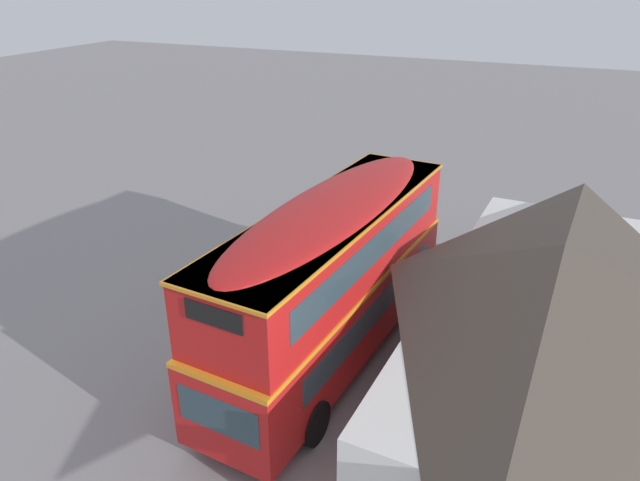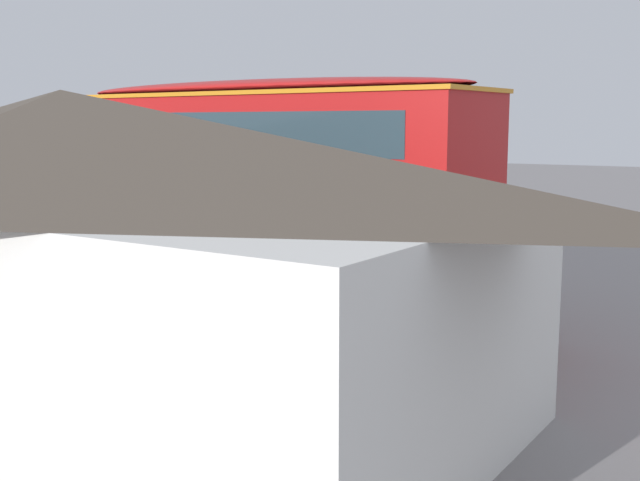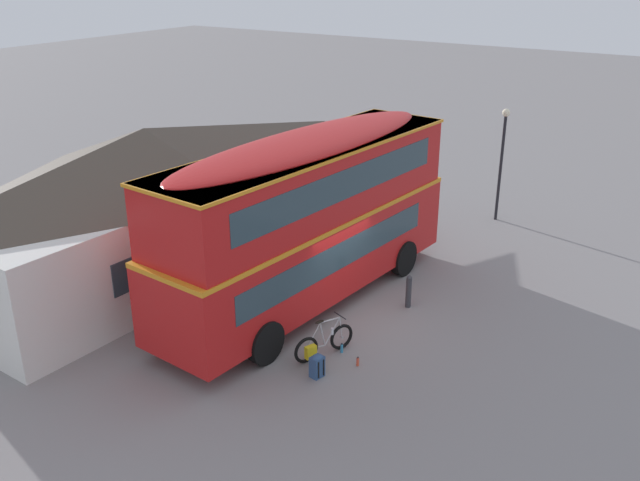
# 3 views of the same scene
# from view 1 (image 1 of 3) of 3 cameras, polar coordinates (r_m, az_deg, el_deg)

# --- Properties ---
(ground_plane) EXTENTS (120.00, 120.00, 0.00)m
(ground_plane) POSITION_cam_1_polar(r_m,az_deg,el_deg) (17.82, -2.95, -9.55)
(ground_plane) COLOR gray
(double_decker_bus) EXTENTS (10.40, 3.42, 4.79)m
(double_decker_bus) POSITION_cam_1_polar(r_m,az_deg,el_deg) (15.69, 1.25, -3.37)
(double_decker_bus) COLOR black
(double_decker_bus) RESTS_ON ground
(touring_bicycle) EXTENTS (1.66, 0.75, 1.01)m
(touring_bicycle) POSITION_cam_1_polar(r_m,az_deg,el_deg) (19.32, -1.47, -5.22)
(touring_bicycle) COLOR black
(touring_bicycle) RESTS_ON ground
(backpack_on_ground) EXTENTS (0.35, 0.34, 0.57)m
(backpack_on_ground) POSITION_cam_1_polar(r_m,az_deg,el_deg) (20.12, -1.43, -4.14)
(backpack_on_ground) COLOR #2D4C7A
(backpack_on_ground) RESTS_ON ground
(water_bottle_blue_sports) EXTENTS (0.07, 0.07, 0.26)m
(water_bottle_blue_sports) POSITION_cam_1_polar(r_m,az_deg,el_deg) (19.24, -2.80, -6.25)
(water_bottle_blue_sports) COLOR #338CBF
(water_bottle_blue_sports) RESTS_ON ground
(water_bottle_red_squeeze) EXTENTS (0.07, 0.07, 0.24)m
(water_bottle_red_squeeze) POSITION_cam_1_polar(r_m,az_deg,el_deg) (19.73, -4.07, -5.45)
(water_bottle_red_squeeze) COLOR #D84C33
(water_bottle_red_squeeze) RESTS_ON ground
(pub_building) EXTENTS (13.51, 6.54, 4.39)m
(pub_building) POSITION_cam_1_polar(r_m,az_deg,el_deg) (15.43, 21.51, -7.58)
(pub_building) COLOR silver
(pub_building) RESTS_ON ground
(kerb_bollard) EXTENTS (0.16, 0.16, 0.97)m
(kerb_bollard) POSITION_cam_1_polar(r_m,az_deg,el_deg) (16.94, -8.47, -9.85)
(kerb_bollard) COLOR #333338
(kerb_bollard) RESTS_ON ground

